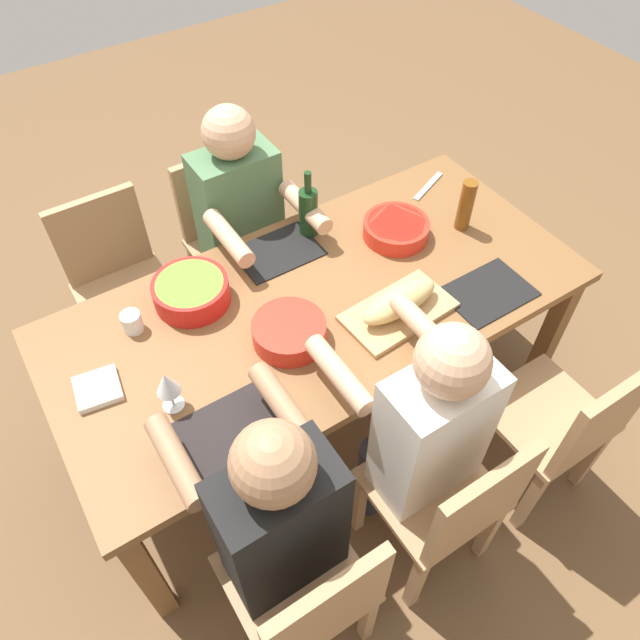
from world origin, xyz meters
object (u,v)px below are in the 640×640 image
Objects in this scene: diner_near_center at (244,219)px; serving_bowl_fruit at (289,331)px; cup_near_right at (132,322)px; napkin_stack at (98,389)px; bread_loaf at (400,301)px; diner_far_center at (423,427)px; wine_bottle at (308,211)px; cutting_board at (398,312)px; chair_far_center at (450,502)px; diner_far_right at (274,518)px; chair_far_left at (566,424)px; dining_table at (320,314)px; serving_bowl_salad at (191,291)px; serving_bowl_pasta at (396,228)px; beer_bottle at (466,205)px; chair_near_right at (119,278)px; chair_far_right at (309,598)px; wine_glass at (167,385)px; chair_near_center at (230,234)px.

diner_near_center reaches higher than serving_bowl_fruit.
napkin_stack is (0.19, 0.18, -0.03)m from cup_near_right.
serving_bowl_fruit is at bearing -15.60° from bread_loaf.
diner_far_center reaches higher than wine_bottle.
serving_bowl_fruit is at bearing 166.63° from napkin_stack.
chair_far_center is at bearing 70.92° from cutting_board.
diner_near_center and diner_far_right have the same top height.
chair_far_left is 3.33× the size of serving_bowl_fruit.
dining_table is 6.19× the size of bread_loaf.
serving_bowl_pasta is at bearing 172.09° from serving_bowl_salad.
diner_far_right reaches higher than beer_bottle.
chair_near_right is 2.66× the size of bread_loaf.
dining_table is 7.75× the size of serving_bowl_fruit.
serving_bowl_pasta is at bearing 174.48° from cup_near_right.
serving_bowl_salad reaches higher than dining_table.
serving_bowl_pasta is 1.27m from napkin_stack.
wine_glass reaches higher than chair_far_right.
chair_near_right is at bearing -74.03° from serving_bowl_salad.
chair_near_right is at bearing -32.05° from wine_bottle.
napkin_stack is at bearing 43.59° from cup_near_right.
serving_bowl_pasta is (-0.99, -0.74, 0.08)m from diner_far_right.
beer_bottle reaches higher than chair_far_center.
chair_far_right is at bearing 42.84° from serving_bowl_pasta.
napkin_stack is at bearing -31.65° from chair_far_left.
dining_table is 2.33× the size of chair_near_center.
serving_bowl_fruit is (0.19, 0.10, 0.12)m from dining_table.
wine_bottle reaches higher than chair_far_left.
chair_far_left reaches higher than serving_bowl_pasta.
diner_near_center is 4.35× the size of serving_bowl_salad.
diner_far_center reaches higher than chair_far_left.
chair_near_center is 3.08× the size of serving_bowl_salad.
chair_far_right is 1.39m from serving_bowl_pasta.
diner_far_center reaches higher than serving_bowl_fruit.
chair_near_right is at bearing -70.91° from chair_far_center.
chair_far_center is at bearing 49.07° from beer_bottle.
wine_glass is (1.08, 0.26, 0.08)m from serving_bowl_pasta.
chair_near_center is 3.86× the size of beer_bottle.
chair_near_center is at bearing -111.39° from diner_far_right.
chair_near_right is 2.93× the size of wine_bottle.
dining_table is 2.33× the size of chair_far_left.
chair_near_center is (0.54, -1.57, 0.00)m from chair_far_left.
diner_far_right is 1.41m from beer_bottle.
chair_far_center is 1.23m from cup_near_right.
chair_far_left is at bearing 180.00° from chair_far_center.
diner_far_center is at bearing 143.29° from wine_glass.
diner_far_right is at bearing 0.00° from diner_far_center.
chair_far_right is at bearing 68.61° from diner_near_center.
wine_bottle is 1.75× the size of wine_glass.
diner_far_center is 3.75× the size of bread_loaf.
beer_bottle is (-0.17, -0.82, 0.37)m from chair_far_left.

